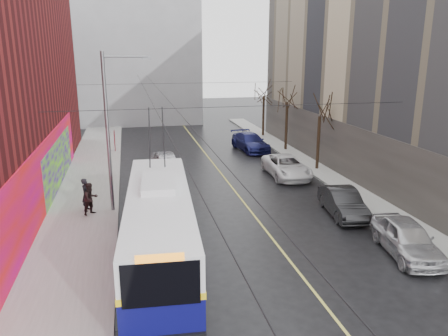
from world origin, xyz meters
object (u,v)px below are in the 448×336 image
Objects in this scene: streetlight_pole at (110,129)px; parked_car_c at (286,166)px; trolleybus at (160,224)px; parked_car_d at (250,142)px; pedestrian_b at (91,199)px; parked_car_b at (343,202)px; parked_car_a at (407,238)px; tree_far at (264,88)px; tree_mid at (288,94)px; following_car at (166,163)px; pedestrian_a at (86,195)px; tree_near at (320,106)px.

streetlight_pole is 13.72m from parked_car_c.
trolleybus is 2.32× the size of parked_car_d.
trolleybus is 22.54m from parked_car_d.
streetlight_pole is at bearing 111.47° from trolleybus.
parked_car_b is at bearing -49.99° from pedestrian_b.
parked_car_d is (-0.60, 17.04, 0.05)m from parked_car_b.
parked_car_a is 22.22m from parked_car_d.
parked_car_d reaches higher than parked_car_b.
streetlight_pole is 16.03m from parked_car_a.
tree_far is 26.57m from pedestrian_b.
streetlight_pole reaches higher than parked_car_a.
tree_mid is 1.37× the size of following_car.
pedestrian_a is 1.04× the size of pedestrian_b.
trolleybus is 15.20m from parked_car_c.
tree_mid is 1.41× the size of parked_car_a.
parked_car_d is at bearing 33.40° from following_car.
pedestrian_a reaches higher than following_car.
streetlight_pole reaches higher than pedestrian_b.
tree_mid is 9.78m from parked_car_c.
following_car is at bearing -14.51° from pedestrian_a.
streetlight_pole is 1.96× the size of parked_car_b.
pedestrian_b reaches higher than parked_car_c.
parked_car_a reaches higher than parked_car_d.
pedestrian_b is (-14.31, 7.97, 0.25)m from parked_car_a.
parked_car_b is (-0.48, 5.16, -0.05)m from parked_car_a.
tree_near is 7.01m from tree_mid.
following_car is at bearing 19.78° from pedestrian_b.
pedestrian_b is (-13.83, 2.81, 0.30)m from parked_car_b.
pedestrian_a is at bearing 158.75° from parked_car_a.
parked_car_c is 3.04× the size of pedestrian_b.
tree_mid is 3.53× the size of pedestrian_a.
parked_car_d is at bearing 8.57° from pedestrian_b.
streetlight_pole is at bearing -119.51° from following_car.
pedestrian_b is at bearing -128.76° from tree_far.
tree_mid is at bearing -90.00° from tree_far.
parked_car_c is at bearing -101.05° from tree_far.
trolleybus is at bearing -155.41° from parked_car_b.
tree_mid is 22.00m from parked_car_a.
parked_car_d is at bearing 67.81° from trolleybus.
parked_car_b is at bearing -82.75° from pedestrian_a.
following_car is at bearing 164.54° from parked_car_c.
tree_far is 29.74m from trolleybus.
tree_mid is at bearing 71.48° from parked_car_c.
parked_car_c is at bearing 52.03° from trolleybus.
tree_near is at bearing -90.00° from tree_mid.
streetlight_pole reaches higher than pedestrian_a.
tree_near is 14.00m from tree_far.
pedestrian_a is (-5.18, -7.21, 0.26)m from following_car.
trolleybus is at bearing -123.84° from tree_mid.
tree_near reaches higher than trolleybus.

